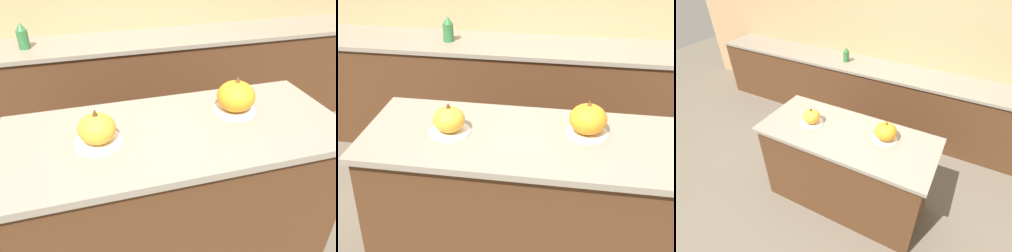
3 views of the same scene
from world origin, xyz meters
TOP-DOWN VIEW (x-y plane):
  - kitchen_island at (0.00, 0.00)m, footprint 1.67×0.72m
  - back_counter at (0.00, 1.54)m, footprint 6.00×0.60m
  - pumpkin_cake_left at (-0.37, -0.01)m, footprint 0.22×0.22m
  - pumpkin_cake_right at (0.34, 0.09)m, footprint 0.22×0.22m
  - bottle_tall at (-0.81, 1.53)m, footprint 0.09×0.09m

SIDE VIEW (x-z plane):
  - back_counter at x=0.00m, z-range 0.00..0.91m
  - kitchen_island at x=0.00m, z-range 0.00..0.93m
  - pumpkin_cake_left at x=-0.37m, z-range 0.91..1.09m
  - bottle_tall at x=-0.81m, z-range 0.90..1.12m
  - pumpkin_cake_right at x=0.34m, z-range 0.91..1.11m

